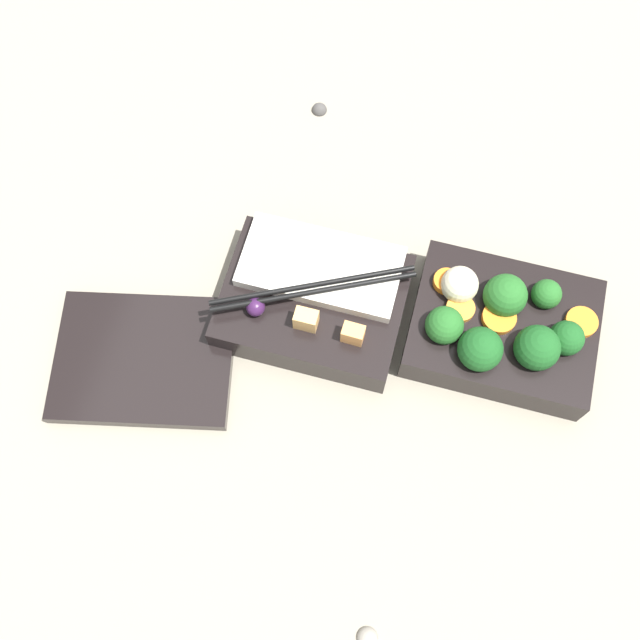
{
  "coord_description": "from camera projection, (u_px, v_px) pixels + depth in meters",
  "views": [
    {
      "loc": [
        0.02,
        0.3,
        0.69
      ],
      "look_at": [
        0.09,
        0.04,
        0.04
      ],
      "focal_mm": 42.0,
      "sensor_mm": 36.0,
      "label": 1
    }
  ],
  "objects": [
    {
      "name": "ground_plane",
      "position": [
        417.0,
        317.0,
        0.75
      ],
      "size": [
        3.0,
        3.0,
        0.0
      ],
      "primitive_type": "plane",
      "color": "gray"
    },
    {
      "name": "bento_tray_vegetable",
      "position": [
        502.0,
        325.0,
        0.71
      ],
      "size": [
        0.17,
        0.13,
        0.07
      ],
      "color": "black",
      "rests_on": "ground_plane"
    },
    {
      "name": "bento_tray_rice",
      "position": [
        314.0,
        298.0,
        0.73
      ],
      "size": [
        0.18,
        0.13,
        0.06
      ],
      "color": "black",
      "rests_on": "ground_plane"
    },
    {
      "name": "bento_lid",
      "position": [
        144.0,
        359.0,
        0.72
      ],
      "size": [
        0.19,
        0.16,
        0.01
      ],
      "primitive_type": "cube",
      "rotation": [
        0.0,
        0.0,
        0.22
      ],
      "color": "black",
      "rests_on": "ground_plane"
    },
    {
      "name": "pebble_1",
      "position": [
        319.0,
        108.0,
        0.84
      ],
      "size": [
        0.02,
        0.02,
        0.02
      ],
      "primitive_type": "sphere",
      "color": "#474442",
      "rests_on": "ground_plane"
    },
    {
      "name": "pebble_2",
      "position": [
        368.0,
        638.0,
        0.63
      ],
      "size": [
        0.02,
        0.02,
        0.02
      ],
      "primitive_type": "sphere",
      "color": "gray",
      "rests_on": "ground_plane"
    }
  ]
}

